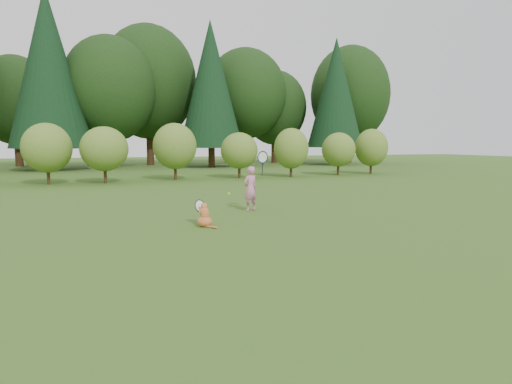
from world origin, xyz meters
name	(u,v)px	position (x,y,z in m)	size (l,w,h in m)	color
ground	(259,228)	(0.00, 0.00, 0.00)	(100.00, 100.00, 0.00)	#2B4F16
shrub_row	(176,152)	(0.00, 13.00, 1.40)	(28.00, 3.00, 2.80)	#426D22
woodland_backdrop	(155,63)	(0.00, 23.00, 7.50)	(48.00, 10.00, 15.00)	black
child	(251,188)	(0.56, 2.36, 0.64)	(0.72, 0.50, 1.83)	#CE7B9D
cat	(204,214)	(-1.10, 0.55, 0.28)	(0.45, 0.80, 0.73)	#CB5A27
tennis_ball	(229,194)	(-0.34, 1.26, 0.63)	(0.06, 0.06, 0.06)	#D2EB1B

